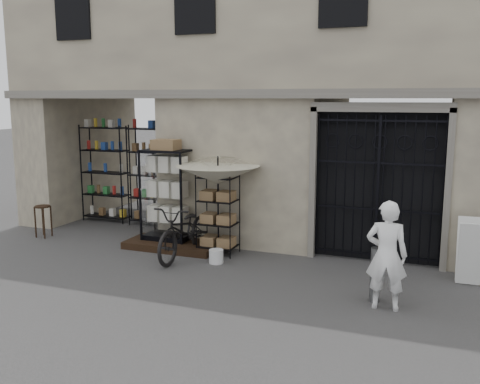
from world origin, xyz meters
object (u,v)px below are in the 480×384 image
at_px(display_cabinet, 167,199).
at_px(bicycle, 185,257).
at_px(white_bucket, 216,256).
at_px(shopkeeper, 384,308).
at_px(wooden_stool, 43,220).
at_px(market_umbrella, 218,170).
at_px(wire_rack, 218,214).
at_px(steel_bollard, 375,275).
at_px(easel_sign, 474,252).

bearing_deg(display_cabinet, bicycle, -45.54).
bearing_deg(white_bucket, display_cabinet, 152.41).
height_order(white_bucket, shopkeeper, white_bucket).
xyz_separation_m(bicycle, wooden_stool, (-3.78, 0.26, 0.39)).
relative_size(market_umbrella, white_bucket, 8.68).
bearing_deg(white_bucket, wire_rack, 109.80).
bearing_deg(shopkeeper, steel_bollard, -55.23).
xyz_separation_m(wire_rack, easel_sign, (4.81, -0.15, -0.25)).
bearing_deg(wire_rack, display_cabinet, 175.03).
relative_size(market_umbrella, wooden_stool, 3.30).
relative_size(wire_rack, steel_bollard, 1.94).
height_order(wire_rack, wooden_stool, wire_rack).
distance_m(shopkeeper, easel_sign, 2.16).
bearing_deg(market_umbrella, easel_sign, -1.90).
bearing_deg(display_cabinet, steel_bollard, -25.71).
height_order(market_umbrella, bicycle, market_umbrella).
distance_m(market_umbrella, bicycle, 1.88).
relative_size(display_cabinet, easel_sign, 1.89).
xyz_separation_m(display_cabinet, wooden_stool, (-3.04, -0.36, -0.64)).
distance_m(wooden_stool, easel_sign, 9.12).
bearing_deg(wooden_stool, wire_rack, 2.68).
distance_m(white_bucket, easel_sign, 4.63).
bearing_deg(bicycle, shopkeeper, -17.81).
relative_size(shopkeeper, easel_sign, 1.51).
relative_size(white_bucket, bicycle, 0.13).
height_order(wire_rack, bicycle, wire_rack).
bearing_deg(market_umbrella, wooden_stool, -177.26).
distance_m(wire_rack, shopkeeper, 4.04).
relative_size(wooden_stool, easel_sign, 0.66).
bearing_deg(market_umbrella, white_bucket, -70.54).
xyz_separation_m(white_bucket, shopkeeper, (3.30, -1.17, -0.13)).
xyz_separation_m(display_cabinet, white_bucket, (1.48, -0.77, -0.89)).
height_order(wooden_stool, shopkeeper, wooden_stool).
bearing_deg(easel_sign, steel_bollard, -138.34).
distance_m(white_bucket, steel_bollard, 3.28).
height_order(wooden_stool, easel_sign, easel_sign).
relative_size(market_umbrella, easel_sign, 2.17).
relative_size(wire_rack, wooden_stool, 2.31).
xyz_separation_m(market_umbrella, shopkeeper, (3.52, -1.79, -1.74)).
bearing_deg(wooden_stool, shopkeeper, -11.46).
bearing_deg(wire_rack, steel_bollard, -22.85).
bearing_deg(white_bucket, bicycle, 168.38).
height_order(display_cabinet, white_bucket, display_cabinet).
xyz_separation_m(display_cabinet, shopkeeper, (4.78, -1.94, -1.02)).
xyz_separation_m(white_bucket, steel_bollard, (3.12, -0.94, 0.30)).
height_order(wire_rack, market_umbrella, market_umbrella).
relative_size(wire_rack, bicycle, 0.81).
relative_size(white_bucket, easel_sign, 0.25).
xyz_separation_m(white_bucket, wooden_stool, (-4.52, 0.42, 0.25)).
relative_size(market_umbrella, bicycle, 1.16).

